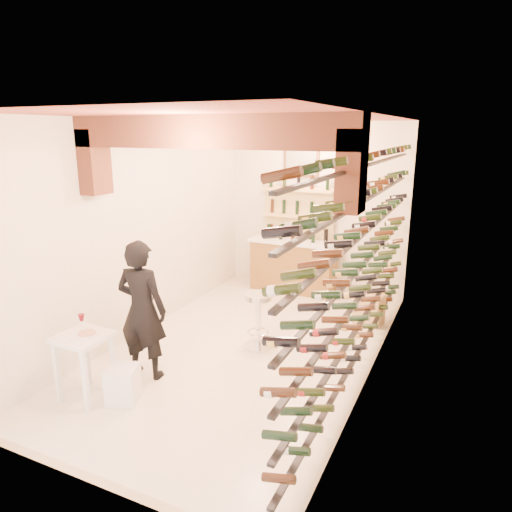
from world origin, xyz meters
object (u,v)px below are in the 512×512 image
at_px(person, 142,310).
at_px(crate_lower, 369,316).
at_px(back_counter, 293,264).
at_px(chrome_barstool, 258,317).
at_px(white_stool, 123,384).
at_px(wine_rack, 359,256).
at_px(tasting_table, 84,346).

distance_m(person, crate_lower, 3.70).
bearing_deg(back_counter, crate_lower, -31.35).
bearing_deg(chrome_barstool, crate_lower, 50.08).
height_order(back_counter, white_stool, back_counter).
relative_size(back_counter, crate_lower, 3.88).
bearing_deg(wine_rack, white_stool, -140.54).
relative_size(back_counter, chrome_barstool, 2.10).
bearing_deg(tasting_table, person, 68.50).
bearing_deg(crate_lower, white_stool, -121.30).
relative_size(wine_rack, white_stool, 13.56).
xyz_separation_m(tasting_table, chrome_barstool, (1.26, 2.04, -0.18)).
bearing_deg(crate_lower, chrome_barstool, -129.92).
xyz_separation_m(wine_rack, white_stool, (-2.23, -1.83, -1.34)).
height_order(chrome_barstool, crate_lower, chrome_barstool).
distance_m(white_stool, chrome_barstool, 2.11).
height_order(back_counter, crate_lower, back_counter).
distance_m(chrome_barstool, crate_lower, 2.01).
height_order(wine_rack, crate_lower, wine_rack).
relative_size(chrome_barstool, crate_lower, 1.85).
relative_size(wine_rack, tasting_table, 5.97).
bearing_deg(chrome_barstool, white_stool, -113.19).
bearing_deg(wine_rack, person, -152.31).
bearing_deg(back_counter, person, -97.84).
relative_size(white_stool, person, 0.24).
height_order(wine_rack, tasting_table, wine_rack).
xyz_separation_m(white_stool, crate_lower, (2.09, 3.45, -0.08)).
height_order(white_stool, person, person).
distance_m(back_counter, white_stool, 4.51).
distance_m(white_stool, crate_lower, 4.03).
height_order(white_stool, crate_lower, white_stool).
bearing_deg(tasting_table, crate_lower, 56.00).
relative_size(back_counter, person, 0.96).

